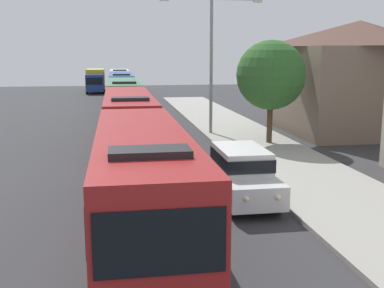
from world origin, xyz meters
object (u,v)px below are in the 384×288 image
bus_lead (142,178)px  bus_second_in_line (129,119)px  bus_fourth_in_line (121,86)px  box_truck_oncoming (96,80)px  streetlamp_mid (211,50)px  bus_middle (124,98)px  roadside_tree (271,75)px  white_suv (241,172)px  bus_rear (120,80)px

bus_lead → bus_second_in_line: same height
bus_second_in_line → bus_fourth_in_line: 27.12m
box_truck_oncoming → streetlamp_mid: (8.70, -37.27, 3.71)m
bus_lead → bus_middle: bearing=90.0°
bus_second_in_line → streetlamp_mid: bearing=36.1°
bus_lead → roadside_tree: bearing=57.7°
bus_fourth_in_line → roadside_tree: 28.39m
bus_lead → white_suv: (3.70, 2.78, -0.66)m
bus_middle → bus_second_in_line: bearing=-90.0°
bus_lead → bus_fourth_in_line: size_ratio=0.91×
bus_second_in_line → bus_lead: bearing=-90.0°
bus_rear → white_suv: (3.70, -50.31, -0.66)m
bus_fourth_in_line → bus_rear: 13.25m
bus_lead → bus_fourth_in_line: (0.00, 39.84, 0.00)m
streetlamp_mid → bus_lead: bearing=-108.0°
box_truck_oncoming → roadside_tree: 42.79m
bus_rear → box_truck_oncoming: bus_rear is taller
bus_second_in_line → white_suv: bearing=-69.6°
bus_second_in_line → box_truck_oncoming: (-3.30, 41.20, 0.02)m
bus_fourth_in_line → box_truck_oncoming: bearing=103.2°
bus_lead → bus_rear: bearing=90.0°
bus_second_in_line → roadside_tree: roadside_tree is taller
bus_second_in_line → bus_fourth_in_line: same height
bus_middle → box_truck_oncoming: bearing=96.7°
bus_lead → bus_rear: same height
streetlamp_mid → bus_fourth_in_line: bearing=103.1°
bus_middle → roadside_tree: bearing=-58.4°
bus_second_in_line → roadside_tree: bearing=-0.0°
bus_lead → bus_fourth_in_line: same height
white_suv → roadside_tree: size_ratio=0.84×
bus_second_in_line → white_suv: size_ratio=2.51×
bus_rear → bus_second_in_line: bearing=-90.0°
bus_fourth_in_line → roadside_tree: size_ratio=2.11×
bus_lead → bus_middle: size_ratio=0.91×
white_suv → box_truck_oncoming: (-7.00, 51.14, 0.68)m
bus_middle → bus_fourth_in_line: (0.00, 14.01, 0.00)m
bus_middle → streetlamp_mid: bearing=-59.6°
bus_fourth_in_line → streetlamp_mid: size_ratio=1.43×
bus_rear → streetlamp_mid: 37.02m
bus_lead → bus_fourth_in_line: 39.84m
bus_fourth_in_line → white_suv: size_ratio=2.50×
bus_rear → roadside_tree: bearing=-78.7°
roadside_tree → bus_fourth_in_line: bearing=106.5°
bus_second_in_line → roadside_tree: 8.38m
bus_fourth_in_line → box_truck_oncoming: (-3.30, 14.08, 0.02)m
bus_middle → streetlamp_mid: 11.29m
box_truck_oncoming → roadside_tree: bearing=-74.6°
bus_fourth_in_line → bus_rear: bearing=90.0°
bus_rear → roadside_tree: (8.05, -40.37, 2.32)m
bus_middle → bus_rear: 27.25m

